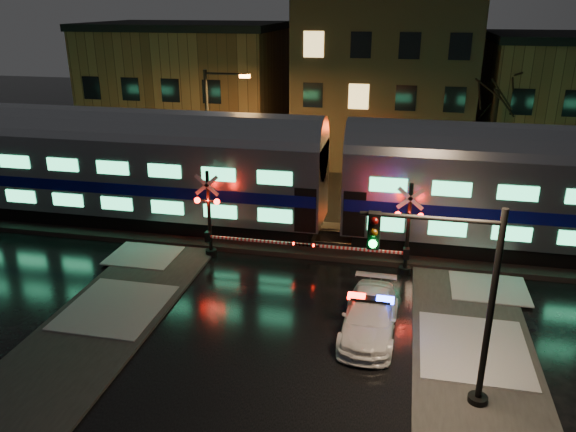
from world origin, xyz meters
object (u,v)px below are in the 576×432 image
object	(u,v)px
streetlight	(212,130)
crossing_signal_left	(216,223)
police_car	(370,317)
traffic_light	(455,304)
crossing_signal_right	(399,238)

from	to	relation	value
streetlight	crossing_signal_left	bearing A→B (deg)	-70.41
police_car	streetlight	xyz separation A→B (m)	(-9.61, 11.59, 3.71)
traffic_light	streetlight	bearing A→B (deg)	136.11
police_car	streetlight	bearing A→B (deg)	131.30
crossing_signal_right	traffic_light	world-z (taller)	traffic_light
crossing_signal_right	traffic_light	bearing A→B (deg)	-78.70
police_car	traffic_light	distance (m)	4.74
crossing_signal_left	streetlight	bearing A→B (deg)	109.59
crossing_signal_left	streetlight	distance (m)	7.60
streetlight	traffic_light	bearing A→B (deg)	-50.89
crossing_signal_right	crossing_signal_left	distance (m)	8.01
crossing_signal_left	traffic_light	world-z (taller)	traffic_light
crossing_signal_left	streetlight	xyz separation A→B (m)	(-2.38, 6.70, 2.70)
police_car	traffic_light	size ratio (longest dim) A/B	0.75
crossing_signal_right	traffic_light	distance (m)	8.38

